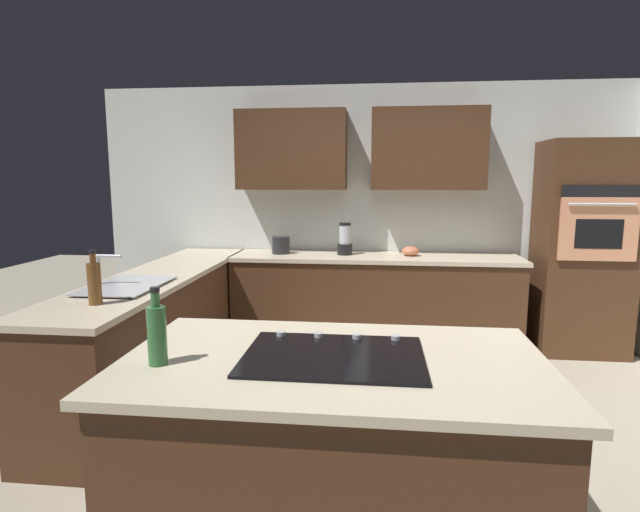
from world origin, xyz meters
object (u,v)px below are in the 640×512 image
(wall_oven, at_px, (582,248))
(dish_soap_bottle, at_px, (94,282))
(sink_unit, at_px, (125,285))
(cooktop, at_px, (334,355))
(blender, at_px, (345,241))
(kettle, at_px, (281,245))
(oil_bottle, at_px, (157,333))
(mixing_bowl, at_px, (410,251))

(wall_oven, height_order, dish_soap_bottle, wall_oven)
(sink_unit, xyz_separation_m, dish_soap_bottle, (-0.06, 0.48, 0.12))
(cooktop, bearing_deg, dish_soap_bottle, -26.41)
(sink_unit, relative_size, cooktop, 0.92)
(sink_unit, bearing_deg, wall_oven, -155.49)
(cooktop, distance_m, blender, 2.95)
(cooktop, bearing_deg, blender, -87.32)
(cooktop, bearing_deg, kettle, -75.00)
(sink_unit, relative_size, dish_soap_bottle, 2.11)
(wall_oven, relative_size, oil_bottle, 6.23)
(cooktop, bearing_deg, sink_unit, -38.11)
(mixing_bowl, xyz_separation_m, dish_soap_bottle, (2.02, 2.19, 0.09))
(mixing_bowl, bearing_deg, kettle, 0.00)
(cooktop, bearing_deg, oil_bottle, 12.91)
(wall_oven, relative_size, mixing_bowl, 11.80)
(blender, xyz_separation_m, kettle, (0.65, 0.00, -0.05))
(sink_unit, distance_m, cooktop, 1.99)
(wall_oven, bearing_deg, blender, -0.84)
(sink_unit, bearing_deg, oil_bottle, 121.69)
(wall_oven, height_order, sink_unit, wall_oven)
(blender, bearing_deg, kettle, 0.00)
(oil_bottle, bearing_deg, kettle, -88.52)
(blender, bearing_deg, wall_oven, 179.16)
(oil_bottle, bearing_deg, sink_unit, -58.31)
(sink_unit, height_order, blender, blender)
(cooktop, distance_m, kettle, 3.04)
(wall_oven, relative_size, kettle, 11.17)
(sink_unit, xyz_separation_m, cooktop, (-1.57, 1.23, -0.01))
(wall_oven, xyz_separation_m, sink_unit, (3.68, 1.68, -0.09))
(sink_unit, height_order, dish_soap_bottle, dish_soap_bottle)
(wall_oven, bearing_deg, oil_bottle, 47.42)
(kettle, xyz_separation_m, dish_soap_bottle, (0.72, 2.19, 0.05))
(cooktop, xyz_separation_m, blender, (0.14, -2.94, 0.13))
(sink_unit, xyz_separation_m, blender, (-1.43, -1.71, 0.12))
(dish_soap_bottle, height_order, oil_bottle, dish_soap_bottle)
(blender, distance_m, kettle, 0.65)
(cooktop, relative_size, dish_soap_bottle, 2.29)
(cooktop, distance_m, oil_bottle, 0.74)
(sink_unit, bearing_deg, blender, -129.87)
(mixing_bowl, bearing_deg, blender, -0.00)
(dish_soap_bottle, bearing_deg, cooktop, 153.59)
(wall_oven, xyz_separation_m, mixing_bowl, (1.60, -0.03, -0.06))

